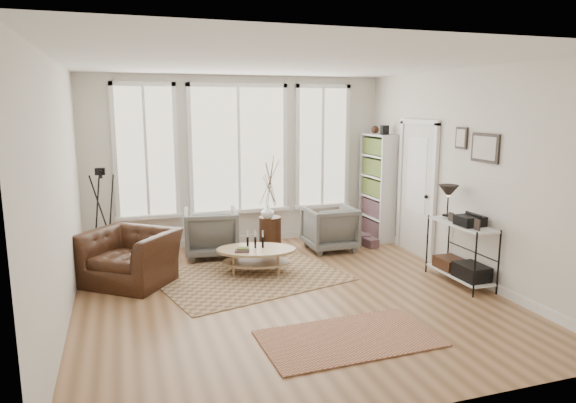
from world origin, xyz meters
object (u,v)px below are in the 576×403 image
object	(u,v)px
side_table	(270,206)
low_shelf	(461,246)
bookcase	(378,187)
accent_chair	(130,257)
armchair_left	(211,232)
armchair_right	(330,228)
coffee_table	(256,254)

from	to	relation	value
side_table	low_shelf	bearing A→B (deg)	-50.40
bookcase	accent_chair	xyz separation A→B (m)	(-4.33, -1.14, -0.59)
armchair_left	armchair_right	bearing A→B (deg)	179.85
bookcase	low_shelf	distance (m)	2.56
low_shelf	armchair_left	size ratio (longest dim) A/B	1.54
low_shelf	accent_chair	size ratio (longest dim) A/B	1.17
accent_chair	low_shelf	bearing A→B (deg)	19.65
side_table	accent_chair	size ratio (longest dim) A/B	1.40
coffee_table	accent_chair	bearing A→B (deg)	176.11
armchair_right	coffee_table	bearing A→B (deg)	28.88
low_shelf	armchair_right	xyz separation A→B (m)	(-1.05, 2.09, -0.14)
low_shelf	armchair_left	bearing A→B (deg)	142.15
low_shelf	accent_chair	world-z (taller)	low_shelf
armchair_right	armchair_left	bearing A→B (deg)	-7.20
coffee_table	accent_chair	distance (m)	1.73
coffee_table	armchair_left	bearing A→B (deg)	113.25
bookcase	armchair_right	bearing A→B (deg)	-158.70
accent_chair	coffee_table	bearing A→B (deg)	33.68
bookcase	armchair_right	xyz separation A→B (m)	(-1.11, -0.43, -0.59)
armchair_left	accent_chair	world-z (taller)	armchair_left
bookcase	accent_chair	distance (m)	4.52
low_shelf	armchair_left	world-z (taller)	low_shelf
coffee_table	armchair_right	bearing A→B (deg)	28.77
coffee_table	armchair_left	xyz separation A→B (m)	(-0.46, 1.07, 0.10)
low_shelf	accent_chair	bearing A→B (deg)	162.07
side_table	armchair_left	bearing A→B (deg)	-175.74
bookcase	armchair_right	world-z (taller)	bookcase
low_shelf	coffee_table	size ratio (longest dim) A/B	1.01
coffee_table	armchair_right	size ratio (longest dim) A/B	1.60
accent_chair	side_table	bearing A→B (deg)	61.91
bookcase	side_table	size ratio (longest dim) A/B	1.32
side_table	bookcase	bearing A→B (deg)	2.95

